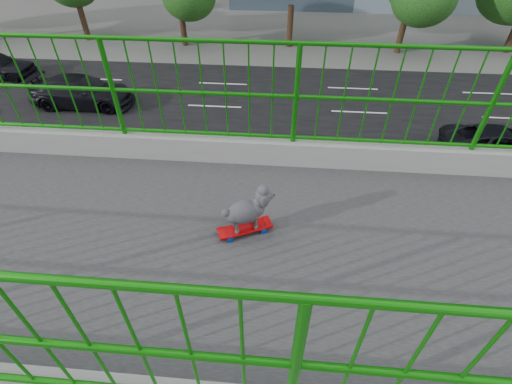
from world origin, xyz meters
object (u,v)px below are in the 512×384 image
object	(u,v)px
car_2	(499,143)
poodle	(247,209)
skateboard	(245,229)
car_3	(82,91)
car_5	(70,220)

from	to	relation	value
car_2	poodle	bearing A→B (deg)	140.62
skateboard	car_2	size ratio (longest dim) A/B	0.11
car_2	car_3	world-z (taller)	car_3
car_2	car_3	xyz separation A→B (m)	(-3.20, -20.89, 0.13)
car_3	poodle	bearing A→B (deg)	-144.73
car_5	car_3	bearing A→B (deg)	-157.14
car_3	car_5	bearing A→B (deg)	-157.14
skateboard	car_5	xyz separation A→B (m)	(-5.80, -6.81, -6.30)
skateboard	poodle	xyz separation A→B (m)	(-0.01, 0.02, 0.24)
car_3	skateboard	bearing A→B (deg)	-144.81
car_2	car_5	bearing A→B (deg)	110.81
car_2	car_5	size ratio (longest dim) A/B	1.06
car_2	car_5	distance (m)	18.02
skateboard	car_3	size ratio (longest dim) A/B	0.10
skateboard	car_5	size ratio (longest dim) A/B	0.12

